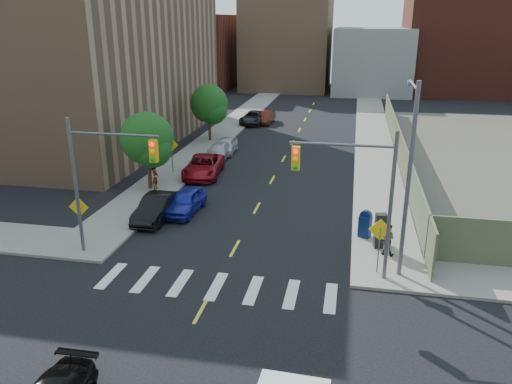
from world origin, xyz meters
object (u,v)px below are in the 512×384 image
at_px(parked_car_red, 204,166).
at_px(mailbox, 365,224).
at_px(parked_car_blue, 185,201).
at_px(pedestrian_west, 155,178).
at_px(parked_car_white, 226,145).
at_px(parked_car_grey, 254,118).
at_px(parked_car_black, 157,208).
at_px(pedestrian_east, 387,239).
at_px(parked_car_maroon, 266,117).
at_px(payphone, 380,231).
at_px(parked_car_silver, 218,151).

bearing_deg(parked_car_red, mailbox, -43.97).
height_order(parked_car_blue, pedestrian_west, pedestrian_west).
relative_size(parked_car_white, parked_car_grey, 0.79).
xyz_separation_m(parked_car_black, pedestrian_west, (-2.01, 4.79, 0.24)).
distance_m(pedestrian_west, pedestrian_east, 16.87).
bearing_deg(parked_car_black, parked_car_white, 89.95).
bearing_deg(mailbox, parked_car_black, -161.39).
xyz_separation_m(parked_car_blue, parked_car_maroon, (0.00, 28.47, -0.03)).
bearing_deg(parked_car_maroon, parked_car_red, -91.16).
height_order(parked_car_red, mailbox, mailbox).
relative_size(parked_car_blue, payphone, 2.28).
xyz_separation_m(parked_car_black, parked_car_maroon, (1.30, 29.88, -0.05)).
relative_size(parked_car_blue, parked_car_grey, 0.81).
bearing_deg(parked_car_white, parked_car_red, -92.48).
relative_size(parked_car_red, parked_car_white, 1.35).
distance_m(parked_car_blue, parked_car_grey, 27.85).
xyz_separation_m(parked_car_silver, payphone, (12.89, -15.71, 0.43)).
bearing_deg(mailbox, pedestrian_west, -179.51).
bearing_deg(mailbox, parked_car_red, 162.71).
bearing_deg(pedestrian_west, parked_car_maroon, -9.64).
relative_size(parked_car_black, payphone, 2.43).
relative_size(parked_car_black, parked_car_maroon, 1.07).
distance_m(parked_car_grey, payphone, 33.54).
relative_size(parked_car_black, mailbox, 2.94).
height_order(parked_car_black, pedestrian_east, pedestrian_east).
distance_m(parked_car_black, pedestrian_east, 13.44).
height_order(parked_car_maroon, payphone, payphone).
relative_size(parked_car_red, parked_car_maroon, 1.31).
xyz_separation_m(parked_car_blue, pedestrian_west, (-3.31, 3.39, 0.26)).
distance_m(parked_car_red, parked_car_maroon, 20.97).
height_order(parked_car_blue, payphone, payphone).
relative_size(parked_car_white, parked_car_maroon, 0.97).
xyz_separation_m(parked_car_white, payphone, (12.73, -17.66, 0.38)).
bearing_deg(parked_car_blue, parked_car_black, -129.40).
height_order(parked_car_blue, parked_car_black, parked_car_black).
bearing_deg(pedestrian_east, parked_car_grey, -53.92).
bearing_deg(mailbox, payphone, -37.59).
bearing_deg(parked_car_silver, parked_car_red, -88.23).
bearing_deg(payphone, pedestrian_west, 147.01).
height_order(parked_car_silver, parked_car_grey, parked_car_grey).
bearing_deg(parked_car_white, parked_car_blue, -88.27).
relative_size(parked_car_maroon, mailbox, 2.75).
distance_m(parked_car_blue, parked_car_maroon, 28.47).
distance_m(mailbox, pedestrian_west, 15.13).
height_order(parked_car_red, parked_car_grey, parked_car_red).
height_order(parked_car_maroon, parked_car_grey, parked_car_grey).
bearing_deg(parked_car_blue, payphone, -11.82).
relative_size(parked_car_silver, pedestrian_west, 2.67).
bearing_deg(parked_car_red, parked_car_blue, -87.29).
height_order(parked_car_blue, parked_car_maroon, parked_car_blue).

